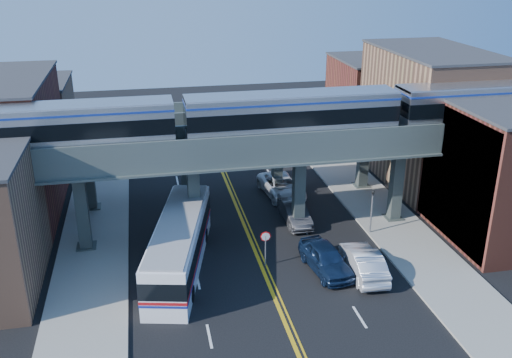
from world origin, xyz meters
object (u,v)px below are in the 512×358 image
Objects in this scene: car_lane_a at (326,258)px; car_lane_b at (295,213)px; transit_bus at (179,245)px; stop_sign at (266,243)px; car_lane_d at (265,152)px; traffic_signal at (372,207)px; car_parked_curb at (364,262)px; transit_train at (292,114)px; car_lane_c at (282,187)px.

car_lane_a is 1.09× the size of car_lane_b.
stop_sign is at bearing -86.57° from transit_bus.
car_lane_b is (9.54, 5.12, -0.90)m from transit_bus.
traffic_signal is at bearing -76.76° from car_lane_d.
car_lane_d is at bearing 80.23° from car_lane_a.
car_lane_b is (3.76, 6.11, -0.94)m from stop_sign.
traffic_signal is 6.21m from car_parked_curb.
transit_train is 8.57m from car_lane_b.
transit_train is 18.42m from car_lane_d.
car_lane_a is 0.86× the size of car_lane_c.
traffic_signal is 0.31× the size of transit_bus.
car_lane_d is at bearing 86.03° from car_lane_b.
car_lane_a is (9.63, -2.45, -0.79)m from transit_bus.
car_lane_b is 0.90× the size of car_parked_curb.
car_lane_d is at bearing -14.15° from transit_bus.
car_lane_d is 23.71m from car_parked_curb.
car_lane_d is (0.66, 9.70, -0.11)m from car_lane_c.
traffic_signal is at bearing 33.82° from car_lane_a.
car_parked_curb is (2.17, -13.96, 0.04)m from car_lane_c.
car_lane_c is at bearing 70.77° from stop_sign.
transit_train is 8.62× the size of car_parked_curb.
car_lane_c is (-4.87, 8.54, -1.42)m from traffic_signal.
car_parked_curb is at bearing -86.11° from car_lane_d.
traffic_signal is (8.90, 3.00, 0.54)m from stop_sign.
transit_train reaches higher than transit_bus.
car_lane_c is at bearing -29.73° from transit_bus.
car_parked_curb is (6.20, -2.42, -0.85)m from stop_sign.
transit_bus is 2.67× the size of car_lane_b.
traffic_signal is 0.76× the size of car_lane_a.
car_lane_b is (-5.14, 3.11, -1.48)m from traffic_signal.
car_lane_a is 22.72m from car_lane_d.
car_parked_curb is at bearing -87.27° from car_lane_c.
traffic_signal is 18.78m from car_lane_d.
transit_bus is at bearing 170.27° from stop_sign.
transit_train is 11.64× the size of traffic_signal.
car_parked_curb reaches higher than car_lane_b.
car_lane_a is at bearing -82.42° from transit_train.
transit_bus is (-8.77, -4.01, -7.57)m from transit_train.
car_lane_a reaches higher than car_lane_d.
transit_bus reaches higher than car_lane_d.
car_lane_a reaches higher than car_lane_b.
transit_train is 12.26m from transit_bus.
stop_sign is at bearing -115.36° from car_lane_c.
car_lane_d is at bearing 84.09° from transit_train.
traffic_signal reaches higher than car_lane_a.
transit_train is 9.52m from stop_sign.
car_parked_curb is (2.34, -0.96, -0.01)m from car_lane_a.
transit_train is at bearing 161.28° from traffic_signal.
car_lane_a is at bearing -91.12° from transit_bus.
car_lane_a is (-5.04, -4.46, -1.38)m from traffic_signal.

